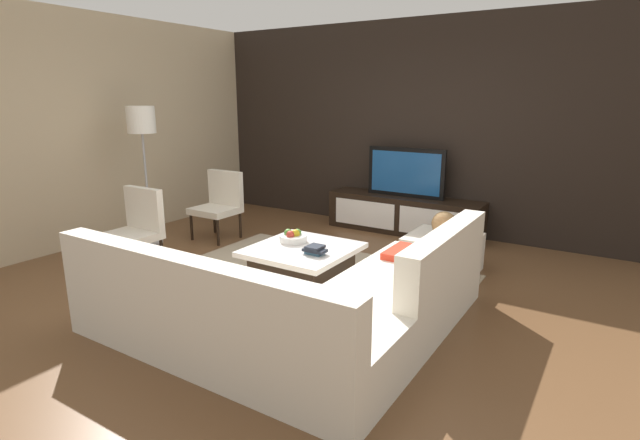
{
  "coord_description": "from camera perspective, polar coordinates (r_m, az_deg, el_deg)",
  "views": [
    {
      "loc": [
        2.49,
        -3.67,
        1.82
      ],
      "look_at": [
        -0.08,
        0.39,
        0.6
      ],
      "focal_mm": 27.49,
      "sensor_mm": 36.0,
      "label": 1
    }
  ],
  "objects": [
    {
      "name": "fruit_bowl",
      "position": [
        4.96,
        -3.15,
        -1.99
      ],
      "size": [
        0.28,
        0.28,
        0.13
      ],
      "color": "silver",
      "rests_on": "coffee_table"
    },
    {
      "name": "sectional_couch",
      "position": [
        3.74,
        -2.36,
        -9.99
      ],
      "size": [
        2.54,
        2.42,
        0.82
      ],
      "color": "silver",
      "rests_on": "ground"
    },
    {
      "name": "area_rug",
      "position": [
        4.84,
        -2.7,
        -7.72
      ],
      "size": [
        2.99,
        2.55,
        0.01
      ],
      "primitive_type": "cube",
      "color": "tan",
      "rests_on": "ground"
    },
    {
      "name": "book_stack",
      "position": [
        4.57,
        -0.61,
        -3.49
      ],
      "size": [
        0.22,
        0.16,
        0.08
      ],
      "color": "#2D516B",
      "rests_on": "coffee_table"
    },
    {
      "name": "side_wall_left",
      "position": [
        6.89,
        -23.75,
        9.63
      ],
      "size": [
        0.12,
        5.2,
        2.8
      ],
      "primitive_type": "cube",
      "color": "#C6B28E",
      "rests_on": "ground"
    },
    {
      "name": "television",
      "position": [
        6.63,
        9.96,
        5.47
      ],
      "size": [
        1.07,
        0.06,
        0.65
      ],
      "color": "black",
      "rests_on": "media_console"
    },
    {
      "name": "ground_plane",
      "position": [
        4.79,
        -1.71,
        -8.02
      ],
      "size": [
        14.0,
        14.0,
        0.0
      ],
      "primitive_type": "plane",
      "color": "brown"
    },
    {
      "name": "media_console",
      "position": [
        6.74,
        9.75,
        0.63
      ],
      "size": [
        2.1,
        0.48,
        0.5
      ],
      "color": "black",
      "rests_on": "ground"
    },
    {
      "name": "feature_wall_back",
      "position": [
        6.85,
        11.17,
        10.53
      ],
      "size": [
        6.4,
        0.12,
        2.8
      ],
      "primitive_type": "cube",
      "color": "black",
      "rests_on": "ground"
    },
    {
      "name": "accent_chair_far",
      "position": [
        6.5,
        -11.57,
        2.22
      ],
      "size": [
        0.54,
        0.5,
        0.87
      ],
      "rotation": [
        0.0,
        0.0,
        0.15
      ],
      "color": "black",
      "rests_on": "ground"
    },
    {
      "name": "decorative_ball",
      "position": [
        5.23,
        14.25,
        -0.44
      ],
      "size": [
        0.26,
        0.26,
        0.26
      ],
      "primitive_type": "sphere",
      "color": "#997247",
      "rests_on": "ottoman"
    },
    {
      "name": "floor_lamp",
      "position": [
        6.34,
        -20.05,
        10.03
      ],
      "size": [
        0.33,
        0.33,
        1.7
      ],
      "color": "#A5A5AA",
      "rests_on": "ground"
    },
    {
      "name": "accent_chair_near",
      "position": [
        5.54,
        -20.63,
        -0.52
      ],
      "size": [
        0.53,
        0.51,
        0.87
      ],
      "rotation": [
        0.0,
        0.0,
        0.07
      ],
      "color": "black",
      "rests_on": "ground"
    },
    {
      "name": "ottoman",
      "position": [
        5.32,
        14.04,
        -3.88
      ],
      "size": [
        0.7,
        0.7,
        0.4
      ],
      "primitive_type": "cube",
      "color": "silver",
      "rests_on": "ground"
    },
    {
      "name": "coffee_table",
      "position": [
        4.85,
        -2.05,
        -5.2
      ],
      "size": [
        0.95,
        0.97,
        0.38
      ],
      "color": "black",
      "rests_on": "ground"
    }
  ]
}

